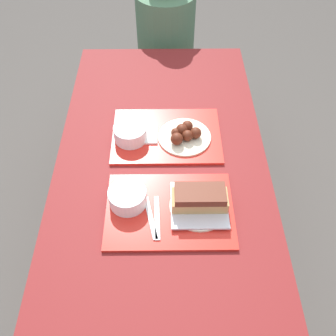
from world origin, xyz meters
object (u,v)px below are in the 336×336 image
tray_near (170,210)px  bowl_coleslaw_near (128,196)px  tray_far (166,136)px  wings_plate_far (184,134)px  brisket_sandwich_plate (199,201)px  bowl_coleslaw_far (130,132)px  person_seated_across (166,28)px

tray_near → bowl_coleslaw_near: 0.15m
tray_near → tray_far: same height
tray_near → wings_plate_far: bearing=79.6°
brisket_sandwich_plate → wings_plate_far: brisket_sandwich_plate is taller
bowl_coleslaw_far → person_seated_across: person_seated_across is taller
tray_near → brisket_sandwich_plate: (0.10, 0.01, 0.04)m
person_seated_across → bowl_coleslaw_near: bearing=-96.5°
bowl_coleslaw_near → person_seated_across: size_ratio=0.19×
tray_far → person_seated_across: bearing=89.9°
brisket_sandwich_plate → tray_near: bearing=-174.9°
tray_far → person_seated_across: (0.00, 0.85, -0.02)m
bowl_coleslaw_near → wings_plate_far: (0.20, 0.31, -0.01)m
tray_far → person_seated_across: person_seated_across is taller
tray_far → brisket_sandwich_plate: bearing=-72.9°
bowl_coleslaw_near → wings_plate_far: bowl_coleslaw_near is taller
bowl_coleslaw_near → bowl_coleslaw_far: bearing=91.5°
tray_near → bowl_coleslaw_far: (-0.15, 0.34, 0.04)m
wings_plate_far → person_seated_across: 0.88m
bowl_coleslaw_far → bowl_coleslaw_near: bearing=-88.5°
bowl_coleslaw_near → brisket_sandwich_plate: size_ratio=0.64×
tray_near → person_seated_across: size_ratio=0.64×
bowl_coleslaw_near → bowl_coleslaw_far: 0.31m
tray_far → wings_plate_far: (0.07, -0.02, 0.03)m
tray_near → person_seated_across: (-0.01, 1.21, -0.02)m
tray_near → person_seated_across: person_seated_across is taller
wings_plate_far → person_seated_across: person_seated_across is taller
wings_plate_far → person_seated_across: (-0.07, 0.87, -0.04)m
wings_plate_far → brisket_sandwich_plate: bearing=-83.6°
tray_far → wings_plate_far: size_ratio=2.05×
brisket_sandwich_plate → wings_plate_far: 0.33m
brisket_sandwich_plate → person_seated_across: bearing=95.0°
person_seated_across → tray_far: bearing=-90.1°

